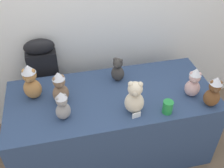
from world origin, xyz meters
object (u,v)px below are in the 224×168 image
display_table (112,124)px  teddy_bear_charcoal (118,70)px  teddy_bear_cream (135,98)px  teddy_bear_caramel (31,82)px  party_cup_green (168,107)px  instrument_case (47,84)px  teddy_bear_blush (193,83)px  teddy_bear_ash (63,106)px  teddy_bear_chestnut (213,92)px  teddy_bear_mocha (60,88)px

display_table → teddy_bear_charcoal: (0.10, 0.19, 0.47)m
teddy_bear_cream → teddy_bear_caramel: 0.84m
party_cup_green → teddy_bear_cream: bearing=164.9°
instrument_case → party_cup_green: 1.26m
instrument_case → teddy_bear_blush: size_ratio=3.78×
instrument_case → teddy_bear_ash: size_ratio=4.03×
instrument_case → teddy_bear_charcoal: 0.79m
teddy_bear_cream → teddy_bear_ash: bearing=-170.3°
party_cup_green → teddy_bear_chestnut: bearing=0.0°
instrument_case → teddy_bear_blush: (1.21, -0.67, 0.33)m
instrument_case → teddy_bear_caramel: size_ratio=3.19×
teddy_bear_chestnut → teddy_bear_blush: bearing=142.3°
teddy_bear_ash → teddy_bear_charcoal: (0.51, 0.37, -0.02)m
instrument_case → teddy_bear_chestnut: bearing=-33.3°
display_table → teddy_bear_caramel: teddy_bear_caramel is taller
teddy_bear_caramel → teddy_bear_mocha: (0.22, -0.10, -0.02)m
display_table → teddy_bear_chestnut: teddy_bear_chestnut is taller
teddy_bear_mocha → party_cup_green: 0.86m
teddy_bear_caramel → teddy_bear_blush: bearing=2.2°
teddy_bear_ash → teddy_bear_cream: size_ratio=0.87×
teddy_bear_caramel → party_cup_green: teddy_bear_caramel is taller
teddy_bear_blush → teddy_bear_cream: size_ratio=0.93×
display_table → teddy_bear_caramel: size_ratio=5.44×
display_table → teddy_bear_mocha: bearing=177.3°
teddy_bear_chestnut → party_cup_green: size_ratio=2.56×
teddy_bear_blush → teddy_bear_ash: bearing=-155.0°
teddy_bear_caramel → instrument_case: bearing=92.4°
teddy_bear_chestnut → party_cup_green: bearing=-161.0°
display_table → instrument_case: 0.78m
teddy_bear_ash → teddy_bear_mocha: size_ratio=0.88×
teddy_bear_cream → teddy_bear_mocha: size_ratio=1.01×
instrument_case → party_cup_green: bearing=-42.4°
teddy_bear_cream → display_table: bearing=133.5°
instrument_case → teddy_bear_mocha: bearing=-75.8°
instrument_case → teddy_bear_cream: size_ratio=3.52×
teddy_bear_ash → teddy_bear_blush: bearing=-23.6°
teddy_bear_cream → teddy_bear_mocha: bearing=170.6°
display_table → instrument_case: size_ratio=1.70×
teddy_bear_ash → teddy_bear_cream: bearing=-30.4°
instrument_case → teddy_bear_chestnut: 1.57m
teddy_bear_ash → teddy_bear_charcoal: 0.63m
teddy_bear_cream → party_cup_green: size_ratio=2.68×
display_table → party_cup_green: party_cup_green is taller
teddy_bear_chestnut → teddy_bear_mocha: 1.20m
display_table → teddy_bear_blush: 0.83m
teddy_bear_blush → teddy_bear_charcoal: bearing=171.8°
teddy_bear_blush → party_cup_green: size_ratio=2.50×
teddy_bear_chestnut → party_cup_green: (-0.37, -0.00, -0.08)m
teddy_bear_caramel → party_cup_green: bearing=-8.2°
teddy_bear_ash → instrument_case: bearing=76.5°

